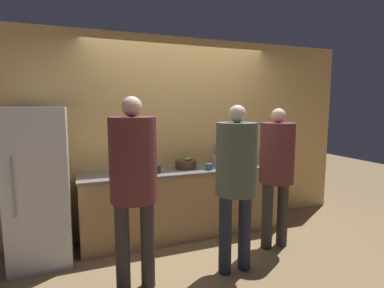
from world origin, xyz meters
name	(u,v)px	position (x,y,z in m)	size (l,w,h in m)	color
ground_plane	(196,244)	(0.00, 0.00, 0.00)	(14.00, 14.00, 0.00)	#8C704C
wall_back	(180,135)	(0.00, 0.61, 1.30)	(5.20, 0.06, 2.60)	#E0B266
counter	(187,201)	(0.00, 0.33, 0.44)	(2.70, 0.59, 0.88)	tan
refrigerator	(40,185)	(-1.72, 0.26, 0.84)	(0.61, 0.69, 1.69)	white
person_left	(133,173)	(-0.86, -0.65, 1.11)	(0.42, 0.42, 1.78)	#38332D
person_center	(236,171)	(0.15, -0.70, 1.05)	(0.41, 0.41, 1.71)	#232838
person_right	(277,164)	(0.87, -0.39, 1.02)	(0.40, 0.40, 1.67)	#38332D
fruit_bowl	(186,164)	(0.01, 0.37, 0.94)	(0.28, 0.28, 0.14)	#4C3323
utensil_crock	(215,159)	(0.47, 0.47, 0.96)	(0.09, 0.09, 0.31)	#ADA393
bottle_clear	(225,158)	(0.63, 0.46, 0.97)	(0.06, 0.06, 0.21)	silver
bottle_amber	(229,163)	(0.56, 0.22, 0.94)	(0.07, 0.07, 0.14)	brown
cup_black	(157,169)	(-0.42, 0.22, 0.93)	(0.09, 0.09, 0.10)	#28282D
cup_blue	(209,167)	(0.25, 0.17, 0.92)	(0.09, 0.09, 0.08)	#335184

